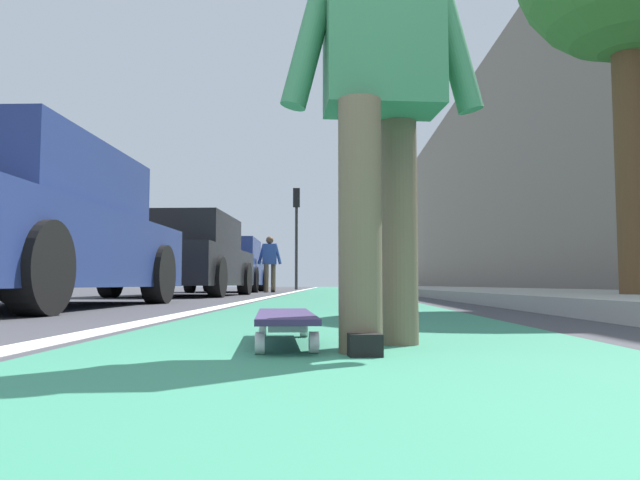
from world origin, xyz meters
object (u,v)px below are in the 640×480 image
object	(u,v)px
parked_car_mid	(185,257)
parked_car_near	(25,230)
skateboard	(285,319)
traffic_light	(296,219)
parked_car_far	(229,266)
skater_person	(381,78)
pedestrian_distant	(270,260)

from	to	relation	value
parked_car_mid	parked_car_near	bearing A→B (deg)	179.33
skateboard	traffic_light	world-z (taller)	traffic_light
parked_car_near	traffic_light	distance (m)	20.14
parked_car_far	traffic_light	size ratio (longest dim) A/B	1.02
skater_person	parked_car_mid	distance (m)	9.68
skateboard	parked_car_far	bearing A→B (deg)	10.41
skateboard	parked_car_far	distance (m)	15.26
skateboard	parked_car_near	distance (m)	4.25
skateboard	parked_car_mid	world-z (taller)	parked_car_mid
traffic_light	parked_car_mid	bearing A→B (deg)	174.86
parked_car_near	traffic_light	bearing A→B (deg)	-3.84
skater_person	parked_car_mid	world-z (taller)	skater_person
parked_car_far	traffic_light	xyz separation A→B (m)	(8.23, -1.45, 2.23)
skater_person	pedestrian_distant	size ratio (longest dim) A/B	1.08
skater_person	parked_car_mid	bearing A→B (deg)	17.60
skateboard	traffic_light	bearing A→B (deg)	3.22
parked_car_mid	pedestrian_distant	bearing A→B (deg)	-11.96
skateboard	parked_car_mid	distance (m)	9.45
traffic_light	skater_person	bearing A→B (deg)	-175.96
parked_car_far	pedestrian_distant	world-z (taller)	pedestrian_distant
parked_car_far	parked_car_near	bearing A→B (deg)	-179.48
parked_car_near	parked_car_far	world-z (taller)	parked_car_far
skater_person	parked_car_mid	xyz separation A→B (m)	(9.22, 2.93, -0.21)
traffic_light	pedestrian_distant	size ratio (longest dim) A/B	2.82
skater_person	traffic_light	xyz separation A→B (m)	(23.38, 1.65, 2.02)
parked_car_mid	pedestrian_distant	size ratio (longest dim) A/B	2.86
parked_car_near	pedestrian_distant	bearing A→B (deg)	-6.00
traffic_light	parked_car_near	bearing A→B (deg)	176.16
parked_car_far	skater_person	bearing A→B (deg)	-168.44
parked_car_near	parked_car_mid	distance (m)	5.81
skater_person	parked_car_far	size ratio (longest dim) A/B	0.37
skater_person	parked_car_far	bearing A→B (deg)	11.56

